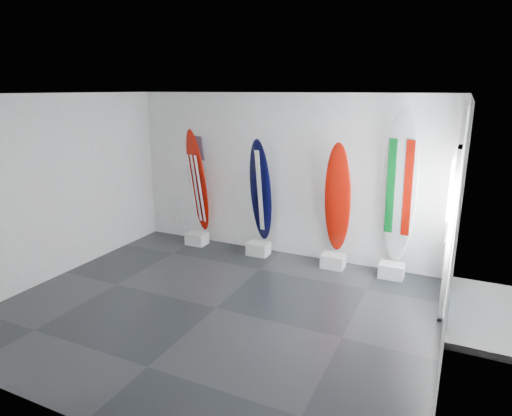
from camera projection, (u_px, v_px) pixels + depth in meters
The scene contains 16 objects.
floor at pixel (216, 308), 6.34m from camera, with size 6.00×6.00×0.00m, color black.
ceiling at pixel (210, 94), 5.56m from camera, with size 6.00×6.00×0.00m, color white.
wall_back at pixel (282, 176), 8.13m from camera, with size 6.00×6.00×0.00m, color silver.
wall_front at pixel (65, 277), 3.77m from camera, with size 6.00×6.00×0.00m, color silver.
wall_left at pixel (55, 188), 7.18m from camera, with size 5.00×5.00×0.00m, color silver.
wall_right at pixel (454, 239), 4.72m from camera, with size 5.00×5.00×0.00m, color silver.
display_block_usa at pixel (197, 239), 8.92m from camera, with size 0.40×0.30×0.24m, color silver.
surfboard_usa at pixel (198, 182), 8.70m from camera, with size 0.48×0.08×2.11m, color #8A0C03.
display_block_navy at pixel (258, 249), 8.35m from camera, with size 0.40×0.30×0.24m, color silver.
surfboard_navy at pixel (261, 191), 8.15m from camera, with size 0.45×0.08×1.99m, color black.
display_block_swiss at pixel (333, 261), 7.75m from camera, with size 0.40×0.30×0.24m, color silver.
surfboard_swiss at pixel (338, 199), 7.55m from camera, with size 0.45×0.08×2.01m, color #8A0C03.
display_block_italy at pixel (392, 271), 7.34m from camera, with size 0.40×0.30×0.24m, color silver.
surfboard_italy at pixel (400, 188), 7.06m from camera, with size 0.58×0.08×2.57m, color silver.
wall_outlet at pixel (175, 219), 9.42m from camera, with size 0.09×0.02×0.13m, color silver.
glass_door at pixel (454, 211), 6.11m from camera, with size 0.12×1.16×2.85m, color white, non-canonical shape.
Camera 1 is at (2.97, -4.95, 3.06)m, focal length 30.79 mm.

